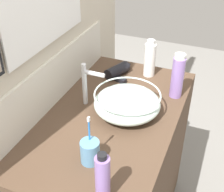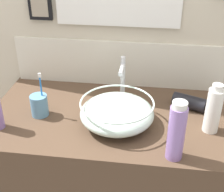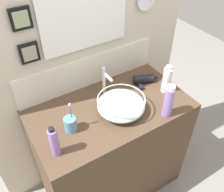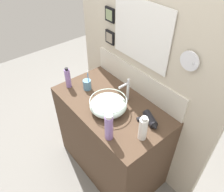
% 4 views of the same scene
% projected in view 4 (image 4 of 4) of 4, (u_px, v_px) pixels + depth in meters
% --- Properties ---
extents(ground_plane, '(6.00, 6.00, 0.00)m').
position_uv_depth(ground_plane, '(111.00, 163.00, 2.52)').
color(ground_plane, gray).
extents(vanity_counter, '(1.09, 0.61, 0.93)m').
position_uv_depth(vanity_counter, '(111.00, 137.00, 2.22)').
color(vanity_counter, '#4C3828').
rests_on(vanity_counter, ground).
extents(back_panel, '(1.63, 0.10, 2.48)m').
position_uv_depth(back_panel, '(141.00, 60.00, 1.88)').
color(back_panel, beige).
rests_on(back_panel, ground).
extents(glass_bowl_sink, '(0.32, 0.32, 0.11)m').
position_uv_depth(glass_bowl_sink, '(108.00, 105.00, 1.82)').
color(glass_bowl_sink, silver).
rests_on(glass_bowl_sink, vanity_counter).
extents(faucet, '(0.02, 0.12, 0.22)m').
position_uv_depth(faucet, '(127.00, 89.00, 1.88)').
color(faucet, silver).
rests_on(faucet, vanity_counter).
extents(hair_drier, '(0.20, 0.14, 0.06)m').
position_uv_depth(hair_drier, '(150.00, 120.00, 1.73)').
color(hair_drier, black).
rests_on(hair_drier, vanity_counter).
extents(toothbrush_cup, '(0.08, 0.08, 0.21)m').
position_uv_depth(toothbrush_cup, '(87.00, 85.00, 2.05)').
color(toothbrush_cup, '#598CB2').
rests_on(toothbrush_cup, vanity_counter).
extents(lotion_bottle, '(0.06, 0.06, 0.24)m').
position_uv_depth(lotion_bottle, '(109.00, 127.00, 1.56)').
color(lotion_bottle, '#8C6BB2').
rests_on(lotion_bottle, vanity_counter).
extents(spray_bottle, '(0.06, 0.06, 0.22)m').
position_uv_depth(spray_bottle, '(143.00, 128.00, 1.57)').
color(spray_bottle, white).
rests_on(spray_bottle, vanity_counter).
extents(shampoo_bottle, '(0.05, 0.05, 0.21)m').
position_uv_depth(shampoo_bottle, '(68.00, 78.00, 2.05)').
color(shampoo_bottle, '#8C6BB2').
rests_on(shampoo_bottle, vanity_counter).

